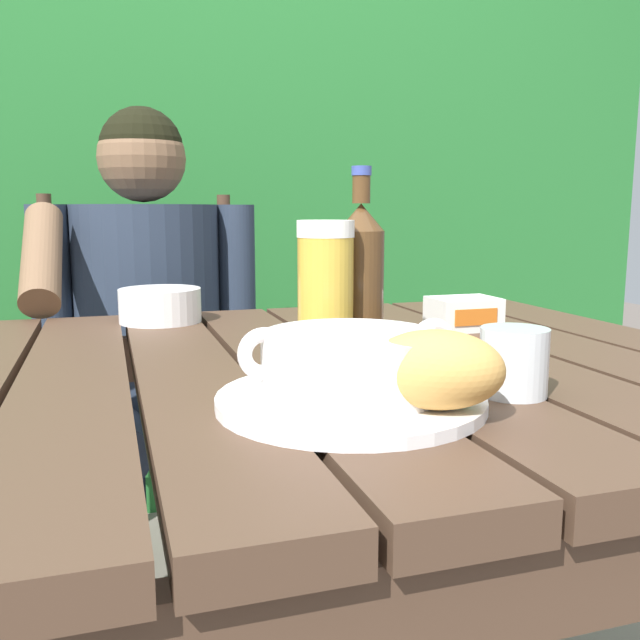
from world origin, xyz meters
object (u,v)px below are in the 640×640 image
object	(u,v)px
serving_plate	(351,400)
water_glass_small	(514,362)
bread_roll	(436,369)
person_eating	(149,332)
beer_bottle	(360,276)
diner_bowl	(160,305)
beer_glass	(325,291)
butter_tub	(463,313)
table_knife	(441,368)
soup_bowl	(351,362)
chair_near_diner	(148,400)

from	to	relation	value
serving_plate	water_glass_small	world-z (taller)	water_glass_small
serving_plate	bread_roll	distance (m)	0.10
water_glass_small	person_eating	bearing A→B (deg)	108.91
beer_bottle	person_eating	bearing A→B (deg)	109.43
bread_roll	diner_bowl	world-z (taller)	bread_roll
beer_glass	diner_bowl	xyz separation A→B (m)	(-0.18, 0.37, -0.06)
person_eating	diner_bowl	xyz separation A→B (m)	(0.00, -0.34, 0.10)
beer_bottle	diner_bowl	size ratio (longest dim) A/B	1.78
beer_bottle	butter_tub	bearing A→B (deg)	28.26
person_eating	table_knife	size ratio (longest dim) A/B	7.78
beer_bottle	water_glass_small	size ratio (longest dim) A/B	3.48
soup_bowl	table_knife	world-z (taller)	soup_bowl
water_glass_small	diner_bowl	xyz separation A→B (m)	(-0.31, 0.58, -0.01)
serving_plate	soup_bowl	xyz separation A→B (m)	(0.00, 0.00, 0.04)
person_eating	diner_bowl	size ratio (longest dim) A/B	8.59
butter_tub	beer_glass	bearing A→B (deg)	-151.88
water_glass_small	butter_tub	size ratio (longest dim) A/B	0.67
person_eating	soup_bowl	bearing A→B (deg)	-81.14
soup_bowl	bread_roll	xyz separation A→B (m)	(0.06, -0.07, 0.00)
chair_near_diner	table_knife	bearing A→B (deg)	-73.91
serving_plate	table_knife	world-z (taller)	serving_plate
soup_bowl	beer_glass	bearing A→B (deg)	79.14
person_eating	diner_bowl	distance (m)	0.35
chair_near_diner	butter_tub	size ratio (longest dim) A/B	9.61
soup_bowl	water_glass_small	bearing A→B (deg)	-4.20
water_glass_small	table_knife	world-z (taller)	water_glass_small
beer_bottle	water_glass_small	bearing A→B (deg)	-72.55
beer_glass	table_knife	xyz separation A→B (m)	(0.11, -0.10, -0.09)
person_eating	bread_roll	world-z (taller)	person_eating
serving_plate	diner_bowl	world-z (taller)	diner_bowl
person_eating	chair_near_diner	bearing A→B (deg)	89.16
bread_roll	water_glass_small	size ratio (longest dim) A/B	2.15
beer_glass	diner_bowl	distance (m)	0.42
serving_plate	water_glass_small	distance (m)	0.18
person_eating	beer_bottle	distance (m)	0.74
beer_glass	butter_tub	distance (m)	0.33
chair_near_diner	beer_glass	size ratio (longest dim) A/B	5.67
water_glass_small	diner_bowl	size ratio (longest dim) A/B	0.51
chair_near_diner	diner_bowl	xyz separation A→B (m)	(-0.00, -0.54, 0.31)
diner_bowl	butter_tub	bearing A→B (deg)	-25.65
chair_near_diner	bread_roll	size ratio (longest dim) A/B	6.63
water_glass_small	table_knife	bearing A→B (deg)	100.64
table_knife	diner_bowl	size ratio (longest dim) A/B	1.10
serving_plate	beer_glass	xyz separation A→B (m)	(0.04, 0.20, 0.08)
water_glass_small	diner_bowl	bearing A→B (deg)	118.13
beer_glass	table_knife	world-z (taller)	beer_glass
serving_plate	table_knife	bearing A→B (deg)	34.16
water_glass_small	beer_bottle	bearing A→B (deg)	107.45
beer_glass	chair_near_diner	bearing A→B (deg)	101.01
beer_bottle	water_glass_small	world-z (taller)	beer_bottle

